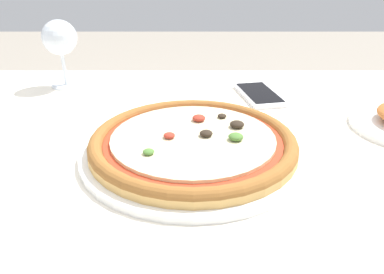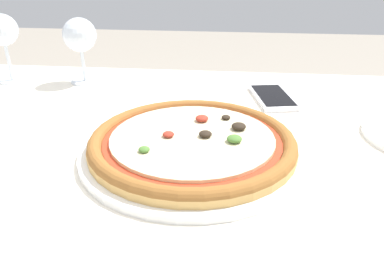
{
  "view_description": "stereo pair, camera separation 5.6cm",
  "coord_description": "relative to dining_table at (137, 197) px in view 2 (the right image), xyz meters",
  "views": [
    {
      "loc": [
        0.09,
        -0.5,
        0.99
      ],
      "look_at": [
        0.09,
        -0.0,
        0.75
      ],
      "focal_mm": 35.0,
      "sensor_mm": 36.0,
      "label": 1
    },
    {
      "loc": [
        0.15,
        -0.5,
        0.99
      ],
      "look_at": [
        0.09,
        -0.0,
        0.75
      ],
      "focal_mm": 35.0,
      "sensor_mm": 36.0,
      "label": 2
    }
  ],
  "objects": [
    {
      "name": "dining_table",
      "position": [
        0.0,
        0.0,
        0.0
      ],
      "size": [
        1.32,
        0.91,
        0.72
      ],
      "color": "brown",
      "rests_on": "ground_plane"
    },
    {
      "name": "pizza_plate",
      "position": [
        0.09,
        -0.0,
        0.1
      ],
      "size": [
        0.34,
        0.34,
        0.04
      ],
      "color": "white",
      "rests_on": "dining_table"
    },
    {
      "name": "wine_glass_far_left",
      "position": [
        -0.38,
        0.31,
        0.2
      ],
      "size": [
        0.07,
        0.07,
        0.16
      ],
      "color": "silver",
      "rests_on": "dining_table"
    },
    {
      "name": "wine_glass_far_right",
      "position": [
        -0.2,
        0.33,
        0.19
      ],
      "size": [
        0.08,
        0.08,
        0.15
      ],
      "color": "silver",
      "rests_on": "dining_table"
    },
    {
      "name": "cell_phone",
      "position": [
        0.23,
        0.25,
        0.09
      ],
      "size": [
        0.1,
        0.15,
        0.01
      ],
      "color": "white",
      "rests_on": "dining_table"
    }
  ]
}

